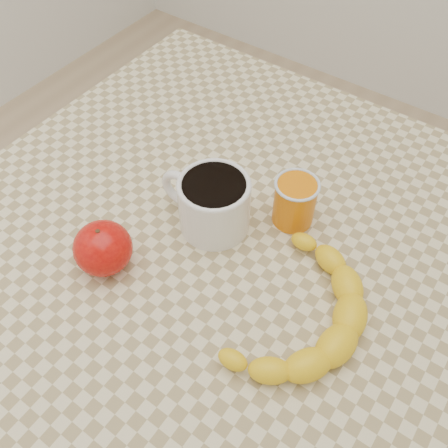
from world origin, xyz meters
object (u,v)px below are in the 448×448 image
Objects in this scene: coffee_mug at (213,202)px; banana at (299,312)px; orange_juice_glass at (295,201)px; table at (224,267)px; apple at (103,248)px.

coffee_mug is 0.19m from banana.
orange_juice_glass is at bearing 39.56° from coffee_mug.
table is 0.20m from banana.
apple is at bearing -158.84° from banana.
orange_juice_glass is 0.27× the size of banana.
coffee_mug is 0.12m from orange_juice_glass.
apple is 0.26m from banana.
table is 0.21m from apple.
coffee_mug is (-0.02, 0.01, 0.13)m from table.
table is 5.65× the size of coffee_mug.
orange_juice_glass is at bearing 127.44° from banana.
orange_juice_glass is at bearing 50.32° from table.
coffee_mug reaches higher than apple.
orange_juice_glass reaches higher than table.
orange_juice_glass is 0.27m from apple.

